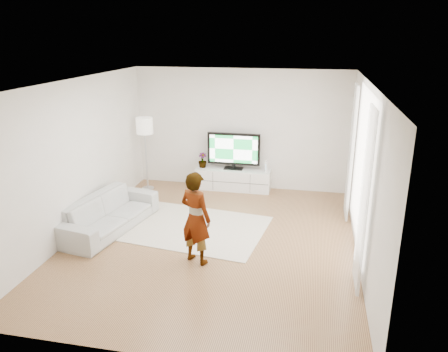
% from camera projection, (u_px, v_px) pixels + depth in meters
% --- Properties ---
extents(floor, '(6.00, 6.00, 0.00)m').
position_uv_depth(floor, '(212.00, 241.00, 7.83)').
color(floor, '#B0824F').
rests_on(floor, ground).
extents(ceiling, '(6.00, 6.00, 0.00)m').
position_uv_depth(ceiling, '(211.00, 82.00, 6.95)').
color(ceiling, white).
rests_on(ceiling, wall_back).
extents(wall_left, '(0.02, 6.00, 2.80)m').
position_uv_depth(wall_left, '(77.00, 158.00, 7.87)').
color(wall_left, white).
rests_on(wall_left, floor).
extents(wall_right, '(0.02, 6.00, 2.80)m').
position_uv_depth(wall_right, '(365.00, 176.00, 6.91)').
color(wall_right, white).
rests_on(wall_right, floor).
extents(wall_back, '(5.00, 0.02, 2.80)m').
position_uv_depth(wall_back, '(241.00, 130.00, 10.18)').
color(wall_back, white).
rests_on(wall_back, floor).
extents(wall_front, '(5.00, 0.02, 2.80)m').
position_uv_depth(wall_front, '(146.00, 248.00, 4.60)').
color(wall_front, white).
rests_on(wall_front, floor).
extents(window, '(0.01, 2.60, 2.50)m').
position_uv_depth(window, '(362.00, 167.00, 7.18)').
color(window, white).
rests_on(window, wall_right).
extents(curtain_near, '(0.04, 0.70, 2.60)m').
position_uv_depth(curtain_near, '(364.00, 201.00, 6.01)').
color(curtain_near, white).
rests_on(curtain_near, floor).
extents(curtain_far, '(0.04, 0.70, 2.60)m').
position_uv_depth(curtain_far, '(351.00, 152.00, 8.43)').
color(curtain_far, white).
rests_on(curtain_far, floor).
extents(media_console, '(1.76, 0.50, 0.49)m').
position_uv_depth(media_console, '(233.00, 179.00, 10.35)').
color(media_console, white).
rests_on(media_console, floor).
extents(television, '(1.23, 0.24, 0.86)m').
position_uv_depth(television, '(234.00, 150.00, 10.15)').
color(television, black).
rests_on(television, media_console).
extents(game_console, '(0.08, 0.17, 0.23)m').
position_uv_depth(game_console, '(266.00, 166.00, 10.09)').
color(game_console, white).
rests_on(game_console, media_console).
extents(potted_plant, '(0.25, 0.25, 0.35)m').
position_uv_depth(potted_plant, '(202.00, 160.00, 10.36)').
color(potted_plant, '#3F7238').
rests_on(potted_plant, media_console).
extents(rug, '(2.95, 2.30, 0.01)m').
position_uv_depth(rug, '(192.00, 227.00, 8.35)').
color(rug, beige).
rests_on(rug, floor).
extents(player, '(0.66, 0.56, 1.52)m').
position_uv_depth(player, '(196.00, 218.00, 6.88)').
color(player, '#334772').
rests_on(player, rug).
extents(sofa, '(1.24, 2.33, 0.65)m').
position_uv_depth(sofa, '(109.00, 213.00, 8.21)').
color(sofa, '#BABBB6').
rests_on(sofa, floor).
extents(floor_lamp, '(0.38, 0.38, 1.71)m').
position_uv_depth(floor_lamp, '(145.00, 129.00, 10.00)').
color(floor_lamp, silver).
rests_on(floor_lamp, floor).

